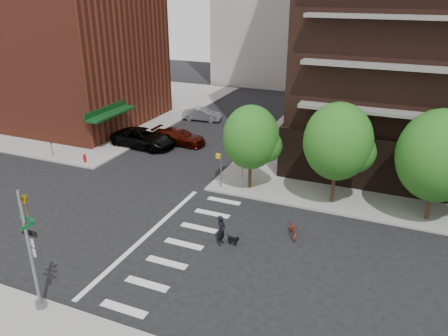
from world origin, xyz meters
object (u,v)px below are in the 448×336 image
Objects in this scene: traffic_signal at (33,261)px; scooter at (293,229)px; dog_walker at (221,230)px; parked_car_black at (144,138)px; parked_car_silver at (202,114)px; parked_car_maroon at (179,137)px; fire_hydrant at (85,158)px.

traffic_signal reaches higher than scooter.
parked_car_black is at bearing 48.78° from dog_walker.
parked_car_silver is at bearing 103.70° from scooter.
dog_walker is at bearing 56.87° from traffic_signal.
parked_car_maroon is 17.81m from dog_walker.
parked_car_maroon reaches higher than parked_car_silver.
scooter is (19.10, -4.42, -0.10)m from fire_hydrant.
parked_car_black is 3.32m from parked_car_maroon.
traffic_signal is 10.15m from dog_walker.
dog_walker is (10.49, -14.39, 0.18)m from parked_car_maroon.
traffic_signal is 31.49m from parked_car_silver.
fire_hydrant is 0.12× the size of parked_car_black.
fire_hydrant is 0.17× the size of parked_car_silver.
parked_car_maroon is (5.00, 7.46, 0.19)m from fire_hydrant.
parked_car_maroon reaches higher than scooter.
dog_walker is (15.49, -6.92, 0.37)m from fire_hydrant.
fire_hydrant is (-10.03, 15.29, -2.15)m from traffic_signal.
dog_walker is (11.91, -22.38, 0.21)m from parked_car_silver.
parked_car_maroon is (-5.03, 22.76, -1.96)m from traffic_signal.
traffic_signal is 14.33m from scooter.
parked_car_silver is at bearing -4.40° from parked_car_black.
parked_car_maroon is at bearing -175.60° from parked_car_silver.
traffic_signal reaches higher than parked_car_silver.
parked_car_maroon is at bearing 38.24° from dog_walker.
fire_hydrant is 6.00m from parked_car_black.
parked_car_maroon is (2.70, 1.93, -0.11)m from parked_car_black.
parked_car_silver is 25.22m from scooter.
parked_car_silver is 25.36m from dog_walker.
parked_car_maroon is 2.97× the size of scooter.
parked_car_silver is 2.35× the size of dog_walker.
fire_hydrant is 15.87m from parked_car_silver.
parked_car_black is at bearing 166.99° from parked_car_silver.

